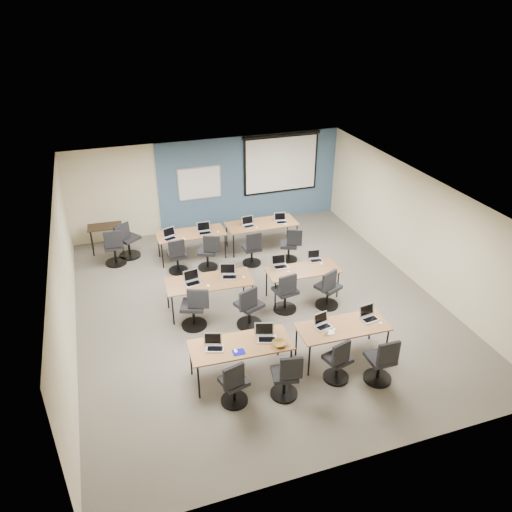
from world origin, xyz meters
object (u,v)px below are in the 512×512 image
object	(u,v)px
task_chair_6	(286,295)
spare_chair_a	(127,243)
training_table_back_left	(191,235)
laptop_6	(280,264)
projector_screen	(281,160)
laptop_5	(229,274)
training_table_back_right	(262,225)
laptop_4	(192,280)
laptop_7	(315,258)
laptop_10	(249,224)
task_chair_3	(381,364)
task_chair_9	(209,255)
laptop_3	(369,316)
laptop_8	(170,236)
laptop_9	(204,230)
training_table_mid_left	(209,283)
training_table_mid_right	(303,271)
laptop_0	(214,345)
task_chair_0	(234,386)
task_chair_11	(290,248)
laptop_1	(266,335)
task_chair_10	(252,251)
task_chair_5	(249,310)
task_chair_2	(338,364)
task_chair_4	(195,311)
whiteboard	(200,183)
training_table_front_left	(240,346)
laptop_11	(281,220)
spare_chair_b	(114,250)
utility_table	(105,229)
task_chair_8	(177,258)
training_table_front_right	(343,328)

from	to	relation	value
task_chair_6	spare_chair_a	distance (m)	4.81
training_table_back_left	laptop_6	world-z (taller)	laptop_6
projector_screen	laptop_5	distance (m)	5.10
task_chair_6	training_table_back_left	bearing A→B (deg)	105.17
laptop_6	training_table_back_right	bearing A→B (deg)	85.02
laptop_4	laptop_7	world-z (taller)	laptop_4
laptop_6	laptop_10	distance (m)	2.33
task_chair_3	laptop_4	bearing A→B (deg)	130.14
laptop_4	laptop_5	distance (m)	0.83
laptop_5	task_chair_9	size ratio (longest dim) A/B	0.36
spare_chair_a	laptop_3	bearing A→B (deg)	-88.27
laptop_3	laptop_8	xyz separation A→B (m)	(-3.07, 4.74, 0.00)
laptop_5	laptop_7	size ratio (longest dim) A/B	1.17
laptop_3	laptop_9	distance (m)	5.25
training_table_mid_left	task_chair_6	world-z (taller)	task_chair_6
training_table_mid_right	spare_chair_a	size ratio (longest dim) A/B	1.60
laptop_4	laptop_10	distance (m)	3.17
task_chair_3	laptop_6	xyz separation A→B (m)	(-0.67, 3.42, 0.38)
laptop_0	task_chair_0	bearing A→B (deg)	-59.47
task_chair_11	spare_chair_a	distance (m)	4.34
laptop_1	task_chair_10	world-z (taller)	laptop_1
task_chair_5	laptop_7	bearing A→B (deg)	6.31
task_chair_3	laptop_6	size ratio (longest dim) A/B	2.98
task_chair_2	task_chair_10	distance (m)	4.65
task_chair_4	laptop_9	xyz separation A→B (m)	(0.95, 3.01, 0.37)
task_chair_11	training_table_mid_left	bearing A→B (deg)	-125.44
laptop_8	task_chair_3	bearing A→B (deg)	-83.13
training_table_back_left	laptop_8	world-z (taller)	laptop_8
task_chair_0	laptop_7	world-z (taller)	task_chair_0
task_chair_5	task_chair_4	bearing A→B (deg)	140.82
task_chair_4	laptop_5	world-z (taller)	task_chair_4
task_chair_10	training_table_mid_left	bearing A→B (deg)	-134.37
whiteboard	training_table_front_left	distance (m)	6.61
laptop_1	laptop_5	size ratio (longest dim) A/B	1.00
laptop_3	task_chair_10	size ratio (longest dim) A/B	0.34
training_table_front_left	laptop_0	world-z (taller)	laptop_0
projector_screen	laptop_11	bearing A→B (deg)	-110.42
task_chair_4	laptop_10	bearing A→B (deg)	75.19
projector_screen	laptop_6	world-z (taller)	projector_screen
laptop_4	training_table_front_left	bearing A→B (deg)	-90.66
whiteboard	spare_chair_b	bearing A→B (deg)	-151.89
training_table_mid_right	laptop_3	size ratio (longest dim) A/B	5.05
training_table_mid_right	utility_table	distance (m)	5.66
laptop_7	spare_chair_a	distance (m)	5.06
task_chair_2	task_chair_10	size ratio (longest dim) A/B	0.99
task_chair_9	task_chair_8	bearing A→B (deg)	-162.02
task_chair_6	spare_chair_b	size ratio (longest dim) A/B	0.98
laptop_7	task_chair_9	distance (m)	2.77
whiteboard	task_chair_11	distance (m)	3.39
training_table_front_right	training_table_mid_right	distance (m)	2.24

